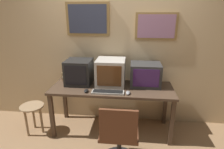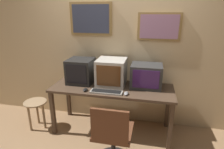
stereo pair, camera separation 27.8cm
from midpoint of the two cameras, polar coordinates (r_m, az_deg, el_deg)
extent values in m
cube|color=#D1B284|center=(3.07, 4.18, 8.39)|extent=(8.00, 0.05, 2.60)
cube|color=olive|center=(3.07, -3.83, 16.54)|extent=(0.68, 0.02, 0.51)
cube|color=#33384C|center=(3.06, -3.90, 16.53)|extent=(0.60, 0.01, 0.43)
cube|color=olive|center=(2.97, 16.87, 13.77)|extent=(0.63, 0.02, 0.40)
cube|color=gray|center=(2.95, 16.89, 13.75)|extent=(0.56, 0.01, 0.35)
cube|color=#4C3828|center=(2.86, 2.79, -4.25)|extent=(1.84, 0.66, 0.04)
cube|color=#4C3828|center=(3.04, -15.04, -11.32)|extent=(0.06, 0.06, 0.72)
cube|color=#4C3828|center=(2.79, 20.22, -14.85)|extent=(0.06, 0.06, 0.72)
cube|color=#4C3828|center=(3.49, -10.90, -6.89)|extent=(0.06, 0.06, 0.72)
cube|color=#4C3828|center=(3.28, 19.00, -9.44)|extent=(0.06, 0.06, 0.72)
cube|color=black|center=(3.00, -6.86, 1.06)|extent=(0.39, 0.39, 0.38)
cube|color=black|center=(2.82, -8.15, 0.01)|extent=(0.32, 0.01, 0.29)
cube|color=#B7B2A8|center=(2.89, 2.60, 0.67)|extent=(0.44, 0.41, 0.41)
cube|color=#563319|center=(2.69, 1.85, -0.52)|extent=(0.36, 0.01, 0.31)
cube|color=#333333|center=(2.89, 13.13, -0.42)|extent=(0.46, 0.36, 0.35)
cube|color=#3D1E56|center=(2.71, 13.16, -1.55)|extent=(0.37, 0.01, 0.27)
cube|color=#A8A399|center=(2.66, 1.25, -5.40)|extent=(0.46, 0.14, 0.02)
cube|color=black|center=(2.65, 1.26, -5.15)|extent=(0.42, 0.11, 0.00)
ellipsoid|color=gray|center=(2.62, 7.39, -5.80)|extent=(0.06, 0.12, 0.03)
ellipsoid|color=black|center=(2.72, -5.25, -4.71)|extent=(0.06, 0.11, 0.04)
cube|color=#A38456|center=(3.24, -10.80, -0.17)|extent=(0.10, 0.06, 0.13)
cylinder|color=white|center=(3.21, -11.02, -0.34)|extent=(0.07, 0.01, 0.07)
cylinder|color=#282828|center=(2.53, 3.80, -21.13)|extent=(0.06, 0.06, 0.42)
cube|color=brown|center=(2.39, 3.92, -16.93)|extent=(0.46, 0.46, 0.04)
cube|color=brown|center=(2.09, 3.18, -15.47)|extent=(0.42, 0.04, 0.39)
cylinder|color=#9E7F5B|center=(3.22, -20.13, -8.01)|extent=(0.36, 0.36, 0.02)
cylinder|color=#9E7F5B|center=(3.27, -17.76, -12.00)|extent=(0.04, 0.04, 0.45)
cylinder|color=#9E7F5B|center=(3.44, -19.64, -10.61)|extent=(0.04, 0.04, 0.45)
cylinder|color=#9E7F5B|center=(3.29, -21.60, -12.33)|extent=(0.04, 0.04, 0.45)
camera|label=1|loc=(0.14, -87.14, 0.98)|focal=30.00mm
camera|label=2|loc=(0.14, 92.86, -0.98)|focal=30.00mm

